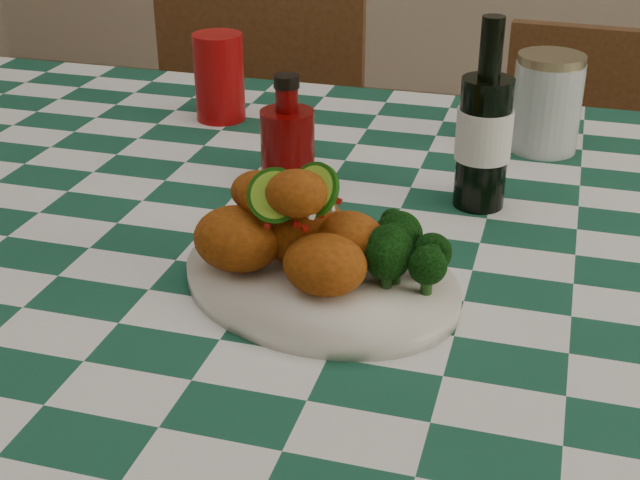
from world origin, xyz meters
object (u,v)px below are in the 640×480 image
(fried_chicken_pile, at_px, (301,222))
(dining_table, at_px, (305,480))
(red_tumbler, at_px, (219,77))
(wooden_chair_left, at_px, (239,189))
(beer_bottle, at_px, (486,115))
(wooden_chair_right, at_px, (575,253))
(mason_jar, at_px, (547,103))
(plate, at_px, (320,281))
(ketchup_bottle, at_px, (287,131))

(fried_chicken_pile, bearing_deg, dining_table, 106.51)
(red_tumbler, relative_size, wooden_chair_left, 0.13)
(red_tumbler, height_order, beer_bottle, beer_bottle)
(wooden_chair_right, bearing_deg, red_tumbler, -138.02)
(red_tumbler, bearing_deg, mason_jar, 0.45)
(plate, distance_m, wooden_chair_right, 1.01)
(dining_table, height_order, beer_bottle, beer_bottle)
(dining_table, relative_size, red_tumbler, 12.81)
(ketchup_bottle, bearing_deg, red_tumbler, 129.96)
(red_tumbler, bearing_deg, wooden_chair_left, 108.47)
(plate, relative_size, wooden_chair_right, 0.36)
(beer_bottle, bearing_deg, dining_table, -151.69)
(fried_chicken_pile, relative_size, red_tumbler, 1.31)
(beer_bottle, distance_m, wooden_chair_left, 0.89)
(ketchup_bottle, height_order, wooden_chair_right, ketchup_bottle)
(mason_jar, bearing_deg, fried_chicken_pile, -114.54)
(red_tumbler, xyz_separation_m, beer_bottle, (0.41, -0.21, 0.05))
(fried_chicken_pile, relative_size, wooden_chair_left, 0.17)
(plate, height_order, wooden_chair_left, wooden_chair_left)
(beer_bottle, bearing_deg, red_tumbler, 153.51)
(dining_table, xyz_separation_m, mason_jar, (0.25, 0.31, 0.46))
(plate, xyz_separation_m, wooden_chair_left, (-0.41, 0.83, -0.30))
(fried_chicken_pile, distance_m, beer_bottle, 0.29)
(plate, relative_size, beer_bottle, 1.30)
(red_tumbler, xyz_separation_m, wooden_chair_right, (0.56, 0.44, -0.44))
(ketchup_bottle, distance_m, wooden_chair_right, 0.88)
(mason_jar, relative_size, beer_bottle, 0.59)
(plate, relative_size, mason_jar, 2.21)
(fried_chicken_pile, bearing_deg, wooden_chair_left, 115.30)
(dining_table, bearing_deg, wooden_chair_left, 117.02)
(dining_table, distance_m, plate, 0.43)
(dining_table, bearing_deg, fried_chicken_pile, -73.49)
(wooden_chair_right, bearing_deg, beer_bottle, -98.95)
(dining_table, xyz_separation_m, wooden_chair_left, (-0.35, 0.69, 0.10))
(beer_bottle, height_order, wooden_chair_right, beer_bottle)
(dining_table, xyz_separation_m, beer_bottle, (0.19, 0.10, 0.51))
(wooden_chair_left, distance_m, wooden_chair_right, 0.69)
(ketchup_bottle, bearing_deg, wooden_chair_left, 117.12)
(beer_bottle, relative_size, wooden_chair_left, 0.23)
(red_tumbler, bearing_deg, fried_chicken_pile, -59.53)
(dining_table, height_order, wooden_chair_left, wooden_chair_left)
(wooden_chair_right, bearing_deg, fried_chicken_pile, -104.45)
(wooden_chair_left, bearing_deg, beer_bottle, -52.40)
(dining_table, relative_size, wooden_chair_left, 1.68)
(fried_chicken_pile, height_order, red_tumbler, red_tumbler)
(red_tumbler, distance_m, ketchup_bottle, 0.27)
(fried_chicken_pile, relative_size, wooden_chair_right, 0.21)
(fried_chicken_pile, distance_m, ketchup_bottle, 0.26)
(plate, bearing_deg, wooden_chair_right, 73.30)
(fried_chicken_pile, relative_size, mason_jar, 1.27)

